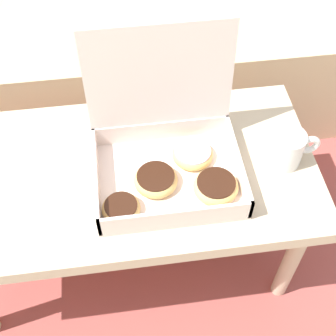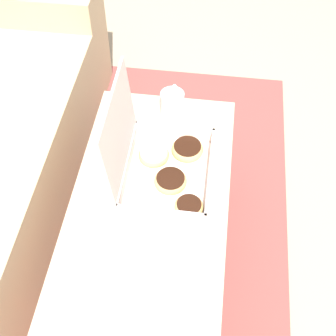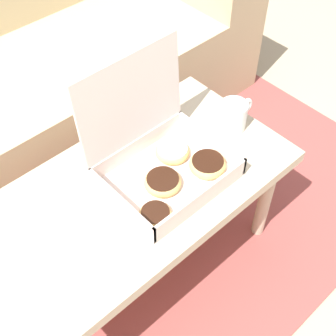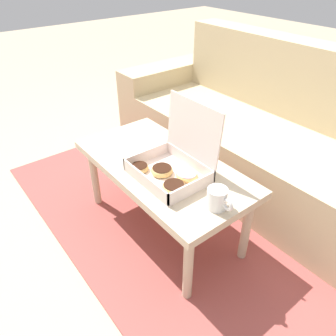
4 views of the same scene
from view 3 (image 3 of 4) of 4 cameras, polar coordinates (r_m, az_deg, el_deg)
ground_plane at (r=1.69m, az=-4.41°, el=-11.33°), size 12.00×12.00×0.00m
area_rug at (r=1.83m, az=-10.43°, el=-5.09°), size 2.26×1.69×0.01m
coffee_table at (r=1.36m, az=-4.61°, el=-3.96°), size 0.97×0.50×0.44m
pastry_box at (r=1.31m, az=-0.31°, el=0.95°), size 0.35×0.30×0.34m
coffee_mug at (r=1.47m, az=8.03°, el=6.39°), size 0.13×0.09×0.09m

